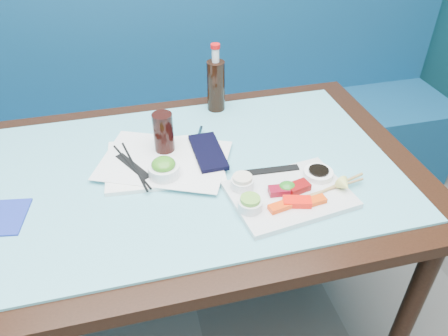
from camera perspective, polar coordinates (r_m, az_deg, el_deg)
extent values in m
cube|color=navy|center=(2.24, -7.52, 0.56)|extent=(3.00, 0.55, 0.45)
cube|color=navy|center=(2.19, -9.37, 13.96)|extent=(3.00, 0.12, 0.95)
cube|color=black|center=(1.32, -4.50, -1.16)|extent=(1.40, 0.90, 0.04)
cylinder|color=black|center=(1.57, 23.07, -16.71)|extent=(0.06, 0.06, 0.71)
cylinder|color=black|center=(1.90, -24.95, -6.08)|extent=(0.06, 0.06, 0.71)
cylinder|color=black|center=(1.99, 11.76, -0.48)|extent=(0.06, 0.06, 0.71)
cube|color=#62B7C5|center=(1.31, -4.55, -0.34)|extent=(1.22, 0.76, 0.01)
cube|color=silver|center=(1.21, 8.56, -3.48)|extent=(0.35, 0.27, 0.02)
cube|color=#FF3F0A|center=(1.15, 7.29, -5.05)|extent=(0.06, 0.04, 0.01)
cube|color=#FF170A|center=(1.17, 9.52, -4.39)|extent=(0.08, 0.05, 0.02)
cube|color=#F74609|center=(1.18, 11.84, -4.19)|extent=(0.06, 0.03, 0.01)
cube|color=maroon|center=(1.20, 7.21, -2.95)|extent=(0.06, 0.04, 0.02)
cube|color=maroon|center=(1.21, 9.65, -2.48)|extent=(0.07, 0.05, 0.02)
ellipsoid|color=#22771B|center=(1.20, 8.26, -2.45)|extent=(0.05, 0.05, 0.03)
cylinder|color=silver|center=(1.14, 3.42, -4.81)|extent=(0.07, 0.07, 0.03)
cylinder|color=#69AC37|center=(1.13, 3.45, -4.10)|extent=(0.06, 0.06, 0.01)
cylinder|color=white|center=(1.20, 2.40, -2.00)|extent=(0.07, 0.07, 0.03)
cylinder|color=beige|center=(1.19, 2.42, -1.30)|extent=(0.07, 0.07, 0.01)
cylinder|color=white|center=(1.28, 12.21, -0.70)|extent=(0.11, 0.11, 0.02)
cylinder|color=black|center=(1.27, 12.28, -0.31)|extent=(0.06, 0.06, 0.01)
cone|color=#DADF6A|center=(1.23, 15.48, -2.18)|extent=(0.05, 0.04, 0.04)
cube|color=black|center=(1.28, 6.29, -0.27)|extent=(0.16, 0.03, 0.00)
cylinder|color=#A4854D|center=(1.24, 13.62, -2.60)|extent=(0.24, 0.08, 0.01)
cylinder|color=#9D764A|center=(1.24, 14.03, -2.56)|extent=(0.20, 0.04, 0.01)
cube|color=white|center=(1.33, -7.77, 0.79)|extent=(0.36, 0.29, 0.01)
cube|color=white|center=(1.33, -7.79, 1.05)|extent=(0.45, 0.39, 0.00)
cylinder|color=white|center=(1.26, -7.83, -0.35)|extent=(0.11, 0.11, 0.04)
ellipsoid|color=#3A841E|center=(1.24, -7.92, 0.50)|extent=(0.09, 0.09, 0.03)
cylinder|color=black|center=(1.34, -7.92, 4.61)|extent=(0.08, 0.08, 0.13)
cube|color=black|center=(1.34, -2.11, 2.12)|extent=(0.09, 0.20, 0.02)
cylinder|color=silver|center=(1.43, -3.26, 4.37)|extent=(0.04, 0.09, 0.01)
cylinder|color=black|center=(1.32, -12.00, 0.24)|extent=(0.09, 0.24, 0.01)
cylinder|color=black|center=(1.32, -11.65, 0.30)|extent=(0.06, 0.26, 0.01)
cube|color=black|center=(1.32, -11.82, 0.23)|extent=(0.10, 0.15, 0.00)
cylinder|color=black|center=(1.57, -1.07, 10.66)|extent=(0.07, 0.07, 0.18)
cylinder|color=silver|center=(1.52, -1.12, 14.54)|extent=(0.03, 0.03, 0.05)
cylinder|color=red|center=(1.51, -1.13, 15.64)|extent=(0.04, 0.04, 0.01)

